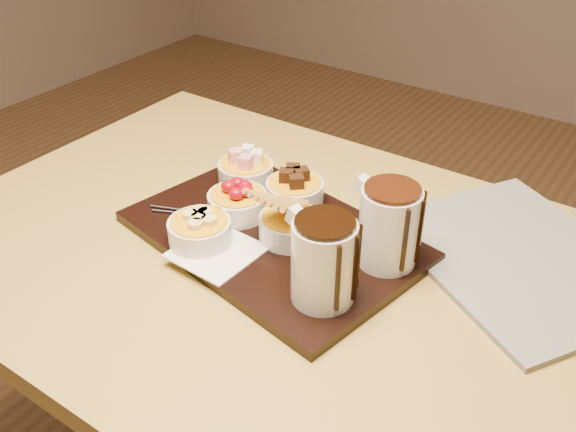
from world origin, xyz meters
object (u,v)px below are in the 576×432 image
Objects in this scene: serving_board at (273,236)px; newspaper at (520,257)px; dining_table at (291,303)px; pitcher_dark_chocolate at (324,262)px; pitcher_milk_chocolate at (389,227)px; bowl_strawberries at (238,204)px.

serving_board is 0.39m from newspaper.
dining_table is 0.22m from pitcher_dark_chocolate.
pitcher_dark_chocolate is at bearing -94.40° from pitcher_milk_chocolate.
pitcher_dark_chocolate is (0.10, -0.07, 0.18)m from dining_table.
bowl_strawberries reaches higher than dining_table.
newspaper is at bearing 33.10° from dining_table.
dining_table is at bearing -8.42° from serving_board.
pitcher_milk_chocolate reaches higher than bowl_strawberries.
serving_board is at bearing 160.02° from pitcher_dark_chocolate.
newspaper reaches higher than dining_table.
bowl_strawberries is at bearing -176.42° from serving_board.
pitcher_milk_chocolate is at bearing 5.65° from bowl_strawberries.
pitcher_dark_chocolate and pitcher_milk_chocolate have the same top height.
pitcher_milk_chocolate is (0.18, 0.04, 0.07)m from serving_board.
dining_table is 0.19m from bowl_strawberries.
newspaper is at bearing 64.63° from pitcher_dark_chocolate.
pitcher_milk_chocolate reaches higher than serving_board.
pitcher_milk_chocolate reaches higher than dining_table.
dining_table is at bearing 155.48° from pitcher_dark_chocolate.
pitcher_dark_chocolate is (0.23, -0.10, 0.04)m from bowl_strawberries.
bowl_strawberries is 0.46m from newspaper.
dining_table is 3.13× the size of newspaper.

